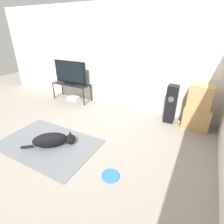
{
  "coord_description": "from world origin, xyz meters",
  "views": [
    {
      "loc": [
        2.08,
        -2.0,
        1.99
      ],
      "look_at": [
        0.59,
        0.78,
        0.45
      ],
      "focal_mm": 28.0,
      "sensor_mm": 36.0,
      "label": 1
    }
  ],
  "objects_px": {
    "cardboard_box_lower": "(196,117)",
    "floor_speaker": "(171,104)",
    "frisbee": "(111,175)",
    "tv_stand": "(71,85)",
    "tennis_ball_near_speaker": "(170,120)",
    "cardboard_box_upper": "(200,97)",
    "tv": "(70,73)",
    "tennis_ball_by_boxes": "(179,122)",
    "dog": "(53,140)",
    "game_console": "(74,98)"
  },
  "relations": [
    {
      "from": "floor_speaker",
      "to": "tennis_ball_near_speaker",
      "type": "bearing_deg",
      "value": -8.42
    },
    {
      "from": "cardboard_box_lower",
      "to": "floor_speaker",
      "type": "height_order",
      "value": "floor_speaker"
    },
    {
      "from": "cardboard_box_lower",
      "to": "tv",
      "type": "height_order",
      "value": "tv"
    },
    {
      "from": "tennis_ball_near_speaker",
      "to": "game_console",
      "type": "bearing_deg",
      "value": 179.28
    },
    {
      "from": "cardboard_box_lower",
      "to": "tennis_ball_by_boxes",
      "type": "bearing_deg",
      "value": 179.83
    },
    {
      "from": "tv_stand",
      "to": "game_console",
      "type": "bearing_deg",
      "value": 33.98
    },
    {
      "from": "floor_speaker",
      "to": "tennis_ball_by_boxes",
      "type": "distance_m",
      "value": 0.47
    },
    {
      "from": "dog",
      "to": "cardboard_box_upper",
      "type": "distance_m",
      "value": 3.01
    },
    {
      "from": "tennis_ball_near_speaker",
      "to": "cardboard_box_lower",
      "type": "bearing_deg",
      "value": 0.55
    },
    {
      "from": "frisbee",
      "to": "tennis_ball_by_boxes",
      "type": "xyz_separation_m",
      "value": [
        0.62,
        2.11,
        0.02
      ]
    },
    {
      "from": "floor_speaker",
      "to": "dog",
      "type": "bearing_deg",
      "value": -129.92
    },
    {
      "from": "cardboard_box_lower",
      "to": "dog",
      "type": "bearing_deg",
      "value": -138.24
    },
    {
      "from": "tennis_ball_by_boxes",
      "to": "game_console",
      "type": "height_order",
      "value": "game_console"
    },
    {
      "from": "cardboard_box_lower",
      "to": "floor_speaker",
      "type": "bearing_deg",
      "value": 179.82
    },
    {
      "from": "cardboard_box_upper",
      "to": "tv",
      "type": "relative_size",
      "value": 0.45
    },
    {
      "from": "cardboard_box_upper",
      "to": "tv_stand",
      "type": "distance_m",
      "value": 3.42
    },
    {
      "from": "frisbee",
      "to": "game_console",
      "type": "height_order",
      "value": "game_console"
    },
    {
      "from": "frisbee",
      "to": "tennis_ball_near_speaker",
      "type": "xyz_separation_m",
      "value": [
        0.43,
        2.11,
        0.02
      ]
    },
    {
      "from": "tv",
      "to": "tennis_ball_near_speaker",
      "type": "height_order",
      "value": "tv"
    },
    {
      "from": "frisbee",
      "to": "cardboard_box_lower",
      "type": "height_order",
      "value": "cardboard_box_lower"
    },
    {
      "from": "tv_stand",
      "to": "tennis_ball_by_boxes",
      "type": "bearing_deg",
      "value": -0.27
    },
    {
      "from": "dog",
      "to": "game_console",
      "type": "distance_m",
      "value": 2.33
    },
    {
      "from": "dog",
      "to": "tennis_ball_by_boxes",
      "type": "relative_size",
      "value": 11.4
    },
    {
      "from": "tv",
      "to": "tennis_ball_by_boxes",
      "type": "relative_size",
      "value": 16.15
    },
    {
      "from": "tv",
      "to": "game_console",
      "type": "xyz_separation_m",
      "value": [
        0.02,
        0.01,
        -0.77
      ]
    },
    {
      "from": "floor_speaker",
      "to": "game_console",
      "type": "bearing_deg",
      "value": 179.4
    },
    {
      "from": "dog",
      "to": "tennis_ball_near_speaker",
      "type": "distance_m",
      "value": 2.61
    },
    {
      "from": "cardboard_box_upper",
      "to": "game_console",
      "type": "distance_m",
      "value": 3.45
    },
    {
      "from": "dog",
      "to": "cardboard_box_upper",
      "type": "bearing_deg",
      "value": 41.92
    },
    {
      "from": "cardboard_box_upper",
      "to": "tennis_ball_by_boxes",
      "type": "distance_m",
      "value": 0.75
    },
    {
      "from": "dog",
      "to": "tennis_ball_by_boxes",
      "type": "xyz_separation_m",
      "value": [
        1.89,
        1.98,
        -0.11
      ]
    },
    {
      "from": "dog",
      "to": "tv_stand",
      "type": "xyz_separation_m",
      "value": [
        -1.21,
        1.99,
        0.3
      ]
    },
    {
      "from": "game_console",
      "to": "cardboard_box_upper",
      "type": "bearing_deg",
      "value": -0.59
    },
    {
      "from": "tv_stand",
      "to": "tv",
      "type": "height_order",
      "value": "tv"
    },
    {
      "from": "frisbee",
      "to": "tennis_ball_by_boxes",
      "type": "bearing_deg",
      "value": 73.52
    },
    {
      "from": "cardboard_box_upper",
      "to": "floor_speaker",
      "type": "xyz_separation_m",
      "value": [
        -0.54,
        0.01,
        -0.28
      ]
    },
    {
      "from": "game_console",
      "to": "tv_stand",
      "type": "bearing_deg",
      "value": -146.02
    },
    {
      "from": "cardboard_box_lower",
      "to": "floor_speaker",
      "type": "relative_size",
      "value": 0.61
    },
    {
      "from": "dog",
      "to": "cardboard_box_upper",
      "type": "xyz_separation_m",
      "value": [
        2.2,
        1.97,
        0.57
      ]
    },
    {
      "from": "tv_stand",
      "to": "tennis_ball_by_boxes",
      "type": "distance_m",
      "value": 3.12
    },
    {
      "from": "frisbee",
      "to": "floor_speaker",
      "type": "xyz_separation_m",
      "value": [
        0.39,
        2.11,
        0.42
      ]
    },
    {
      "from": "cardboard_box_lower",
      "to": "frisbee",
      "type": "bearing_deg",
      "value": -114.18
    },
    {
      "from": "tv_stand",
      "to": "tennis_ball_near_speaker",
      "type": "distance_m",
      "value": 2.94
    },
    {
      "from": "tennis_ball_near_speaker",
      "to": "frisbee",
      "type": "bearing_deg",
      "value": -101.66
    },
    {
      "from": "tv_stand",
      "to": "frisbee",
      "type": "bearing_deg",
      "value": -40.72
    },
    {
      "from": "tennis_ball_by_boxes",
      "to": "floor_speaker",
      "type": "bearing_deg",
      "value": 179.81
    },
    {
      "from": "cardboard_box_upper",
      "to": "cardboard_box_lower",
      "type": "bearing_deg",
      "value": 12.13
    },
    {
      "from": "frisbee",
      "to": "tennis_ball_near_speaker",
      "type": "height_order",
      "value": "tennis_ball_near_speaker"
    },
    {
      "from": "dog",
      "to": "floor_speaker",
      "type": "distance_m",
      "value": 2.6
    },
    {
      "from": "floor_speaker",
      "to": "tv",
      "type": "relative_size",
      "value": 0.82
    }
  ]
}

